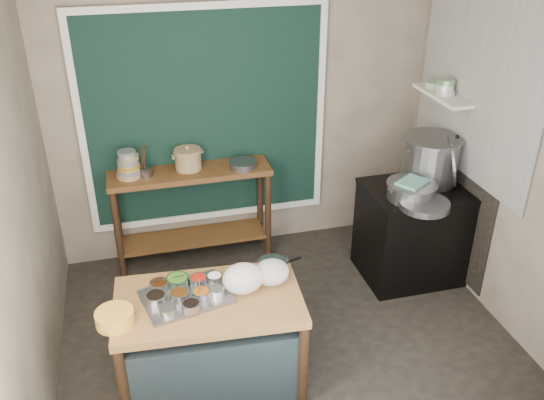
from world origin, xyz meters
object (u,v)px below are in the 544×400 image
object	(u,v)px
condiment_tray	(186,297)
steamer	(411,191)
back_counter	(193,216)
utensil_cup	(145,171)
ceramic_crock	(188,160)
yellow_basin	(115,318)
saucepan	(272,268)
stove_block	(414,233)
stock_pot	(430,159)
prep_table	(211,341)

from	to	relation	value
condiment_tray	steamer	xyz separation A→B (m)	(1.98, 0.71, 0.19)
back_counter	steamer	bearing A→B (deg)	-26.59
utensil_cup	steamer	distance (m)	2.30
ceramic_crock	yellow_basin	bearing A→B (deg)	-111.76
yellow_basin	saucepan	xyz separation A→B (m)	(1.08, 0.25, 0.01)
saucepan	stove_block	bearing A→B (deg)	9.92
saucepan	stock_pot	bearing A→B (deg)	11.56
saucepan	ceramic_crock	bearing A→B (deg)	88.11
stove_block	condiment_tray	world-z (taller)	stove_block
prep_table	back_counter	xyz separation A→B (m)	(0.10, 1.62, 0.10)
yellow_basin	ceramic_crock	size ratio (longest dim) A/B	0.95
back_counter	steamer	size ratio (longest dim) A/B	3.37
back_counter	saucepan	size ratio (longest dim) A/B	6.81
ceramic_crock	condiment_tray	bearing A→B (deg)	-98.44
yellow_basin	utensil_cup	xyz separation A→B (m)	(0.31, 1.72, 0.20)
prep_table	steamer	distance (m)	2.07
ceramic_crock	stock_pot	world-z (taller)	stock_pot
condiment_tray	saucepan	size ratio (longest dim) A/B	2.64
prep_table	stove_block	world-z (taller)	stove_block
yellow_basin	stock_pot	world-z (taller)	stock_pot
prep_table	back_counter	world-z (taller)	back_counter
prep_table	back_counter	distance (m)	1.62
prep_table	yellow_basin	size ratio (longest dim) A/B	5.17
ceramic_crock	steamer	size ratio (longest dim) A/B	0.59
saucepan	utensil_cup	size ratio (longest dim) A/B	1.50
condiment_tray	steamer	distance (m)	2.11
yellow_basin	saucepan	bearing A→B (deg)	13.09
utensil_cup	steamer	bearing A→B (deg)	-22.06
prep_table	utensil_cup	distance (m)	1.75
condiment_tray	stove_block	bearing A→B (deg)	21.64
yellow_basin	condiment_tray	bearing A→B (deg)	17.40
stock_pot	steamer	distance (m)	0.42
stove_block	steamer	bearing A→B (deg)	-138.67
saucepan	utensil_cup	bearing A→B (deg)	101.64
back_counter	stove_block	world-z (taller)	back_counter
condiment_tray	ceramic_crock	world-z (taller)	ceramic_crock
utensil_cup	prep_table	bearing A→B (deg)	-79.80
condiment_tray	steamer	bearing A→B (deg)	19.68
stock_pot	prep_table	bearing A→B (deg)	-154.59
utensil_cup	stove_block	bearing A→B (deg)	-17.50
stove_block	yellow_basin	xyz separation A→B (m)	(-2.60, -0.99, 0.37)
back_counter	condiment_tray	size ratio (longest dim) A/B	2.58
back_counter	stove_block	xyz separation A→B (m)	(1.90, -0.73, -0.05)
utensil_cup	stock_pot	distance (m)	2.50
stove_block	condiment_tray	xyz separation A→B (m)	(-2.14, -0.85, 0.34)
prep_table	condiment_tray	xyz separation A→B (m)	(-0.14, 0.04, 0.39)
stove_block	saucepan	world-z (taller)	saucepan
back_counter	saucepan	distance (m)	1.56
steamer	prep_table	bearing A→B (deg)	-157.88
stock_pot	utensil_cup	bearing A→B (deg)	166.23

